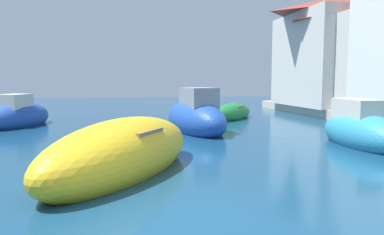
{
  "coord_description": "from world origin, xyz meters",
  "views": [
    {
      "loc": [
        -0.7,
        -4.9,
        2.11
      ],
      "look_at": [
        2.32,
        10.81,
        0.47
      ],
      "focal_mm": 34.52,
      "sensor_mm": 36.0,
      "label": 1
    }
  ],
  "objects_px": {
    "moored_boat_4": "(196,118)",
    "moored_boat_8": "(361,131)",
    "waterfront_building_annex": "(343,50)",
    "waterfront_building_far": "(352,56)",
    "moored_boat_7": "(233,113)",
    "moored_boat_1": "(19,116)",
    "moored_boat_5": "(124,153)"
  },
  "relations": [
    {
      "from": "moored_boat_8",
      "to": "moored_boat_5",
      "type": "bearing_deg",
      "value": -70.92
    },
    {
      "from": "moored_boat_8",
      "to": "waterfront_building_annex",
      "type": "relative_size",
      "value": 0.56
    },
    {
      "from": "moored_boat_1",
      "to": "moored_boat_8",
      "type": "bearing_deg",
      "value": -99.63
    },
    {
      "from": "moored_boat_4",
      "to": "moored_boat_8",
      "type": "distance_m",
      "value": 6.23
    },
    {
      "from": "moored_boat_4",
      "to": "moored_boat_1",
      "type": "bearing_deg",
      "value": 58.39
    },
    {
      "from": "moored_boat_1",
      "to": "moored_boat_4",
      "type": "xyz_separation_m",
      "value": [
        7.55,
        -3.15,
        0.09
      ]
    },
    {
      "from": "waterfront_building_annex",
      "to": "moored_boat_7",
      "type": "bearing_deg",
      "value": -164.94
    },
    {
      "from": "moored_boat_7",
      "to": "waterfront_building_far",
      "type": "distance_m",
      "value": 8.52
    },
    {
      "from": "moored_boat_1",
      "to": "waterfront_building_annex",
      "type": "relative_size",
      "value": 0.59
    },
    {
      "from": "moored_boat_4",
      "to": "waterfront_building_annex",
      "type": "bearing_deg",
      "value": -67.97
    },
    {
      "from": "moored_boat_7",
      "to": "moored_boat_1",
      "type": "bearing_deg",
      "value": -43.64
    },
    {
      "from": "moored_boat_1",
      "to": "moored_boat_4",
      "type": "bearing_deg",
      "value": -91.13
    },
    {
      "from": "moored_boat_7",
      "to": "moored_boat_8",
      "type": "height_order",
      "value": "moored_boat_8"
    },
    {
      "from": "moored_boat_4",
      "to": "moored_boat_7",
      "type": "xyz_separation_m",
      "value": [
        2.93,
        4.34,
        -0.24
      ]
    },
    {
      "from": "waterfront_building_annex",
      "to": "waterfront_building_far",
      "type": "bearing_deg",
      "value": -90.0
    },
    {
      "from": "moored_boat_8",
      "to": "moored_boat_4",
      "type": "bearing_deg",
      "value": -129.29
    },
    {
      "from": "moored_boat_1",
      "to": "moored_boat_5",
      "type": "height_order",
      "value": "moored_boat_1"
    },
    {
      "from": "moored_boat_7",
      "to": "moored_boat_8",
      "type": "xyz_separation_m",
      "value": [
        1.67,
        -8.54,
        0.15
      ]
    },
    {
      "from": "moored_boat_5",
      "to": "waterfront_building_annex",
      "type": "height_order",
      "value": "waterfront_building_annex"
    },
    {
      "from": "waterfront_building_annex",
      "to": "waterfront_building_far",
      "type": "distance_m",
      "value": 1.02
    },
    {
      "from": "moored_boat_4",
      "to": "moored_boat_8",
      "type": "height_order",
      "value": "moored_boat_4"
    },
    {
      "from": "moored_boat_4",
      "to": "waterfront_building_far",
      "type": "height_order",
      "value": "waterfront_building_far"
    },
    {
      "from": "moored_boat_1",
      "to": "moored_boat_5",
      "type": "distance_m",
      "value": 10.57
    },
    {
      "from": "moored_boat_5",
      "to": "moored_boat_8",
      "type": "bearing_deg",
      "value": 138.0
    },
    {
      "from": "waterfront_building_annex",
      "to": "moored_boat_4",
      "type": "bearing_deg",
      "value": -149.0
    },
    {
      "from": "moored_boat_4",
      "to": "waterfront_building_far",
      "type": "bearing_deg",
      "value": -71.73
    },
    {
      "from": "moored_boat_5",
      "to": "moored_boat_7",
      "type": "bearing_deg",
      "value": -176.76
    },
    {
      "from": "moored_boat_8",
      "to": "waterfront_building_far",
      "type": "height_order",
      "value": "waterfront_building_far"
    },
    {
      "from": "moored_boat_1",
      "to": "moored_boat_7",
      "type": "height_order",
      "value": "moored_boat_1"
    },
    {
      "from": "moored_boat_5",
      "to": "moored_boat_8",
      "type": "xyz_separation_m",
      "value": [
        7.54,
        2.17,
        0.02
      ]
    },
    {
      "from": "moored_boat_8",
      "to": "waterfront_building_far",
      "type": "distance_m",
      "value": 11.88
    },
    {
      "from": "waterfront_building_annex",
      "to": "moored_boat_5",
      "type": "bearing_deg",
      "value": -136.86
    }
  ]
}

